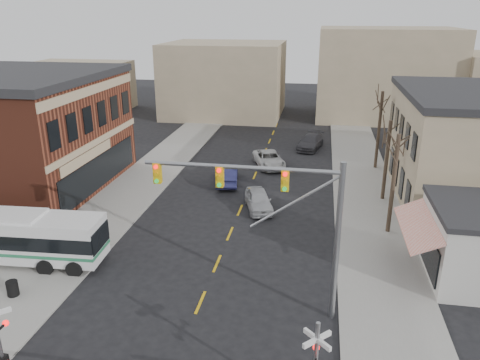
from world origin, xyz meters
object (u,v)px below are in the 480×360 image
car_d (310,142)px  pedestrian_near (76,246)px  pedestrian_far (52,227)px  car_b (227,174)px  transit_bus (6,236)px  car_a (258,200)px  car_c (269,159)px  trash_bin (13,288)px  rr_crossing_west (9,345)px  traffic_signal_mast (282,207)px

car_d → pedestrian_near: (-13.13, -26.67, 0.17)m
pedestrian_far → car_b: bearing=13.9°
transit_bus → car_b: 18.56m
car_a → car_c: bearing=75.2°
trash_bin → pedestrian_near: (1.33, 4.28, 0.38)m
pedestrian_far → transit_bus: bearing=-153.2°
car_a → car_d: size_ratio=0.85×
car_b → car_d: bearing=-128.6°
rr_crossing_west → pedestrian_near: bearing=104.7°
traffic_signal_mast → rr_crossing_west: bearing=-146.2°
transit_bus → pedestrian_far: (1.17, 2.83, -0.65)m
rr_crossing_west → car_c: (6.83, 29.60, -1.25)m
car_b → pedestrian_far: (-8.99, -12.67, 0.22)m
trash_bin → car_b: (7.69, 18.86, 0.29)m
car_b → car_c: 6.03m
rr_crossing_west → car_c: size_ratio=1.09×
traffic_signal_mast → rr_crossing_west: traffic_signal_mast is taller
traffic_signal_mast → pedestrian_far: size_ratio=4.98×
transit_bus → rr_crossing_west: 10.95m
transit_bus → trash_bin: bearing=-53.6°
pedestrian_near → pedestrian_far: bearing=32.2°
pedestrian_near → traffic_signal_mast: bearing=-126.1°
trash_bin → car_a: bearing=50.9°
rr_crossing_west → pedestrian_far: 12.86m
pedestrian_near → car_d: bearing=-48.2°
rr_crossing_west → pedestrian_near: size_ratio=3.56×
trash_bin → rr_crossing_west: bearing=-54.8°
car_c → car_d: bearing=41.6°
transit_bus → car_d: size_ratio=2.30×
trash_bin → car_b: bearing=67.8°
transit_bus → car_c: transit_bus is taller
trash_bin → car_c: car_c is taller
pedestrian_far → trash_bin: bearing=-118.8°
car_a → pedestrian_far: bearing=-165.9°
car_b → traffic_signal_mast: bearing=99.8°
car_a → traffic_signal_mast: bearing=-94.7°
traffic_signal_mast → car_b: (-6.16, 17.74, -4.88)m
transit_bus → car_c: bearing=57.5°
car_a → pedestrian_far: size_ratio=2.34×
car_a → transit_bus: bearing=-159.8°
transit_bus → trash_bin: size_ratio=14.31×
car_d → car_a: bearing=-88.3°
trash_bin → car_d: size_ratio=0.16×
rr_crossing_west → trash_bin: (-3.90, 5.54, -1.44)m
car_d → pedestrian_far: pedestrian_far is taller
transit_bus → traffic_signal_mast: (16.32, -2.24, 4.00)m
car_c → pedestrian_far: 21.55m
car_b → car_c: (3.05, 5.20, -0.10)m
transit_bus → traffic_signal_mast: 16.96m
traffic_signal_mast → pedestrian_far: bearing=161.5°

